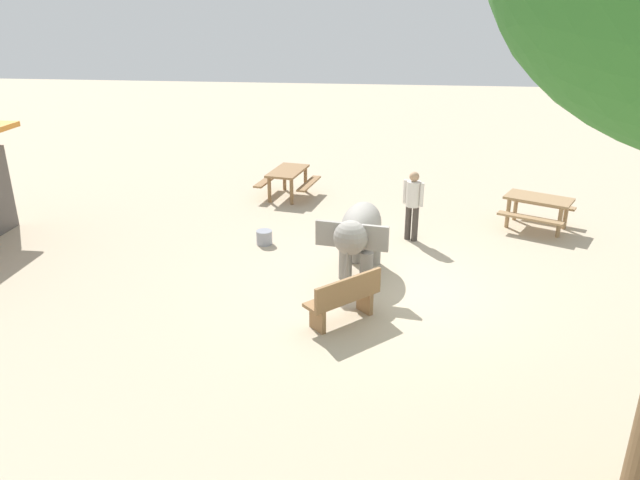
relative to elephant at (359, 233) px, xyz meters
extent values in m
plane|color=#BAA88C|center=(-0.60, -0.48, -0.91)|extent=(60.00, 60.00, 0.00)
cylinder|color=gray|center=(-0.23, -0.18, -0.61)|extent=(0.26, 0.26, 0.61)
cylinder|color=gray|center=(-0.17, 0.24, -0.61)|extent=(0.26, 0.26, 0.61)
cylinder|color=gray|center=(0.59, -0.31, -0.61)|extent=(0.26, 0.26, 0.61)
cylinder|color=gray|center=(0.66, 0.11, -0.61)|extent=(0.26, 0.26, 0.61)
ellipsoid|color=gray|center=(0.21, -0.03, 0.06)|extent=(1.62, 1.00, 0.91)
sphere|color=gray|center=(-0.71, 0.11, 0.17)|extent=(0.65, 0.65, 0.65)
cone|color=gray|center=(-0.95, 0.15, -0.40)|extent=(0.20, 0.20, 1.02)
cube|color=gray|center=(-0.69, -0.33, 0.17)|extent=(0.16, 0.53, 0.49)
cube|color=gray|center=(-0.55, 0.52, 0.17)|extent=(0.16, 0.53, 0.49)
cylinder|color=#3F3833|center=(2.01, -1.18, -0.50)|extent=(0.14, 0.14, 0.82)
cylinder|color=#3F3833|center=(2.10, -1.02, -0.50)|extent=(0.14, 0.14, 0.82)
cylinder|color=silver|center=(2.05, -1.10, 0.20)|extent=(0.32, 0.32, 0.58)
sphere|color=tan|center=(2.05, -1.10, 0.60)|extent=(0.22, 0.22, 0.22)
cylinder|color=silver|center=(1.95, -1.28, 0.21)|extent=(0.09, 0.09, 0.55)
cylinder|color=silver|center=(2.16, -0.92, 0.21)|extent=(0.09, 0.09, 0.55)
cube|color=olive|center=(-1.89, 0.16, -0.46)|extent=(1.27, 1.28, 0.06)
cube|color=olive|center=(-2.01, 0.04, -0.23)|extent=(1.02, 1.04, 0.40)
cube|color=olive|center=(-2.26, 0.54, -0.70)|extent=(0.31, 0.31, 0.42)
cube|color=olive|center=(-1.53, -0.21, -0.70)|extent=(0.31, 0.31, 0.42)
cube|color=#9E7A51|center=(3.19, -4.12, -0.16)|extent=(1.38, 1.70, 0.06)
cylinder|color=#9E7A51|center=(3.17, -3.44, -0.55)|extent=(0.10, 0.10, 0.72)
cylinder|color=#9E7A51|center=(3.74, -3.72, -0.55)|extent=(0.10, 0.10, 0.72)
cylinder|color=#9E7A51|center=(2.63, -4.51, -0.55)|extent=(0.10, 0.10, 0.72)
cylinder|color=#9E7A51|center=(3.21, -4.80, -0.55)|extent=(0.10, 0.10, 0.72)
cube|color=#9E7A51|center=(2.63, -3.84, -0.47)|extent=(0.88, 1.45, 0.05)
cube|color=#9E7A51|center=(3.74, -4.39, -0.47)|extent=(0.88, 1.45, 0.05)
cube|color=olive|center=(4.93, 2.26, -0.16)|extent=(1.62, 1.05, 0.06)
cylinder|color=olive|center=(4.28, 2.05, -0.55)|extent=(0.10, 0.10, 0.72)
cylinder|color=olive|center=(4.39, 2.68, -0.55)|extent=(0.10, 0.10, 0.72)
cylinder|color=olive|center=(5.46, 1.84, -0.55)|extent=(0.10, 0.10, 0.72)
cylinder|color=olive|center=(5.58, 2.47, -0.55)|extent=(0.10, 0.10, 0.72)
cube|color=olive|center=(4.82, 1.65, -0.47)|extent=(1.52, 0.50, 0.05)
cube|color=olive|center=(5.04, 2.87, -0.47)|extent=(1.52, 0.50, 0.05)
cylinder|color=gray|center=(1.81, 8.56, 0.29)|extent=(0.10, 0.10, 2.40)
cylinder|color=gray|center=(1.40, 2.20, -0.75)|extent=(0.36, 0.36, 0.32)
camera|label=1|loc=(-11.00, -0.55, 4.25)|focal=33.74mm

